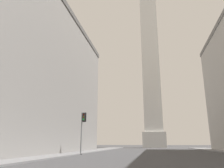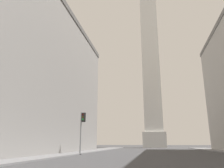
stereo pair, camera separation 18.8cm
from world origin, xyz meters
The scene contains 3 objects.
sidewalk_left centered at (-12.85, 27.56, 0.07)m, with size 5.00×91.86×0.15m, color slate.
obelisk centered at (0.00, 76.55, 32.33)m, with size 7.79×7.79×67.23m.
traffic_light_mid_left centered at (-10.24, 27.99, 3.84)m, with size 0.78×0.50×5.82m.
Camera 1 is at (-0.50, -2.19, 1.50)m, focal length 35.00 mm.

